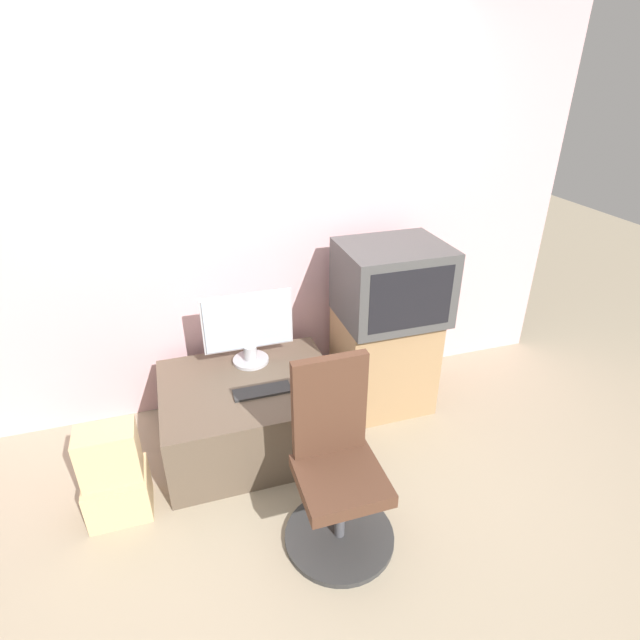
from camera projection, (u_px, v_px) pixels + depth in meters
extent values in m
plane|color=tan|center=(318.00, 533.00, 2.55)|extent=(12.00, 12.00, 0.00)
cube|color=beige|center=(253.00, 214.00, 3.06)|extent=(4.40, 0.05, 2.60)
cube|color=brown|center=(250.00, 413.00, 3.06)|extent=(1.03, 0.83, 0.45)
cube|color=#A37F56|center=(383.00, 360.00, 3.36)|extent=(0.61, 0.48, 0.68)
cylinder|color=#B2B2B7|center=(251.00, 360.00, 3.16)|extent=(0.23, 0.23, 0.02)
cylinder|color=#B2B2B7|center=(250.00, 352.00, 3.13)|extent=(0.08, 0.08, 0.09)
cube|color=#B2B2B7|center=(248.00, 321.00, 3.03)|extent=(0.55, 0.01, 0.37)
cube|color=silver|center=(248.00, 322.00, 3.03)|extent=(0.53, 0.02, 0.34)
cube|color=#2D2D2D|center=(262.00, 391.00, 2.87)|extent=(0.33, 0.11, 0.01)
ellipsoid|color=black|center=(302.00, 380.00, 2.95)|extent=(0.07, 0.04, 0.03)
cube|color=#474747|center=(392.00, 282.00, 3.08)|extent=(0.64, 0.53, 0.48)
cube|color=black|center=(411.00, 300.00, 2.86)|extent=(0.52, 0.01, 0.37)
cylinder|color=#333333|center=(339.00, 536.00, 2.52)|extent=(0.55, 0.55, 0.03)
cylinder|color=#4C4C51|center=(340.00, 510.00, 2.43)|extent=(0.05, 0.05, 0.34)
cube|color=#513323|center=(341.00, 480.00, 2.34)|extent=(0.40, 0.40, 0.07)
cube|color=#513323|center=(329.00, 406.00, 2.34)|extent=(0.36, 0.05, 0.54)
cube|color=#D1B27F|center=(119.00, 493.00, 2.63)|extent=(0.32, 0.27, 0.25)
cube|color=#D1B27F|center=(109.00, 454.00, 2.50)|extent=(0.29, 0.19, 0.29)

